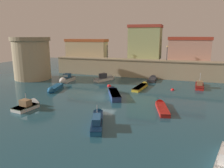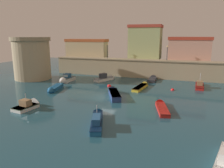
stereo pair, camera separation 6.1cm
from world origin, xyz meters
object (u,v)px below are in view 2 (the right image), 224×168
at_px(moored_boat_1, 161,106).
at_px(moored_boat_5, 200,85).
at_px(moored_boat_7, 142,86).
at_px(moored_boat_3, 54,89).
at_px(mooring_buoy_1, 109,86).
at_px(moored_boat_10, 153,79).
at_px(moored_boat_4, 114,93).
at_px(mooring_buoy_0, 173,90).
at_px(fortress_tower, 32,58).
at_px(quay_lamp_1, 167,51).
at_px(moored_boat_2, 66,79).
at_px(moored_boat_8, 106,78).
at_px(moored_boat_6, 30,105).
at_px(quay_lamp_0, 107,49).
at_px(moored_boat_0, 97,119).

bearing_deg(moored_boat_1, moored_boat_5, -34.55).
bearing_deg(moored_boat_1, moored_boat_7, 9.23).
xyz_separation_m(moored_boat_3, mooring_buoy_1, (8.34, 6.23, -0.33)).
bearing_deg(moored_boat_5, moored_boat_10, 74.47).
distance_m(moored_boat_4, mooring_buoy_0, 11.24).
bearing_deg(fortress_tower, mooring_buoy_0, -1.38).
relative_size(quay_lamp_1, moored_boat_2, 0.63).
bearing_deg(fortress_tower, moored_boat_5, 6.22).
xyz_separation_m(moored_boat_1, moored_boat_8, (-13.52, 15.17, 0.21)).
relative_size(moored_boat_6, moored_boat_10, 0.86).
bearing_deg(quay_lamp_0, mooring_buoy_0, -33.29).
xyz_separation_m(moored_boat_4, moored_boat_8, (-5.51, 11.38, 0.03)).
relative_size(quay_lamp_0, moored_boat_4, 0.50).
xyz_separation_m(fortress_tower, quay_lamp_1, (28.67, 10.07, 1.63)).
height_order(moored_boat_1, moored_boat_7, moored_boat_7).
bearing_deg(moored_boat_6, mooring_buoy_1, -13.01).
relative_size(moored_boat_2, mooring_buoy_0, 7.94).
bearing_deg(quay_lamp_0, moored_boat_5, -16.27).
bearing_deg(moored_boat_3, moored_boat_6, 2.66).
relative_size(fortress_tower, moored_boat_0, 1.28).
bearing_deg(moored_boat_2, quay_lamp_1, 117.93).
relative_size(moored_boat_2, moored_boat_6, 1.20).
bearing_deg(quay_lamp_0, fortress_tower, -144.97).
distance_m(moored_boat_2, moored_boat_8, 8.75).
bearing_deg(mooring_buoy_0, moored_boat_2, 179.76).
relative_size(quay_lamp_1, moored_boat_4, 0.46).
bearing_deg(moored_boat_8, moored_boat_10, -46.30).
bearing_deg(moored_boat_4, moored_boat_1, -140.29).
xyz_separation_m(moored_boat_5, moored_boat_7, (-10.35, -4.42, -0.10)).
bearing_deg(moored_boat_1, quay_lamp_1, -10.92).
distance_m(quay_lamp_0, moored_boat_5, 22.92).
bearing_deg(mooring_buoy_0, moored_boat_6, -137.91).
relative_size(quay_lamp_0, moored_boat_8, 0.60).
bearing_deg(moored_boat_6, moored_boat_2, 22.73).
height_order(quay_lamp_1, moored_boat_6, quay_lamp_1).
distance_m(moored_boat_4, moored_boat_10, 15.16).
bearing_deg(moored_boat_5, moored_boat_8, 92.89).
height_order(quay_lamp_1, moored_boat_1, quay_lamp_1).
bearing_deg(quay_lamp_1, moored_boat_6, -120.25).
relative_size(quay_lamp_1, mooring_buoy_1, 4.22).
bearing_deg(quay_lamp_0, moored_boat_4, -66.83).
distance_m(moored_boat_3, moored_boat_7, 16.27).
height_order(quay_lamp_0, mooring_buoy_0, quay_lamp_0).
height_order(moored_boat_8, mooring_buoy_1, moored_boat_8).
distance_m(quay_lamp_0, mooring_buoy_1, 14.14).
distance_m(moored_boat_0, moored_boat_2, 23.19).
relative_size(quay_lamp_0, mooring_buoy_0, 5.46).
xyz_separation_m(fortress_tower, moored_boat_0, (23.59, -18.57, -4.29)).
xyz_separation_m(quay_lamp_0, moored_boat_4, (7.56, -17.65, -6.07)).
bearing_deg(quay_lamp_1, moored_boat_3, -135.19).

